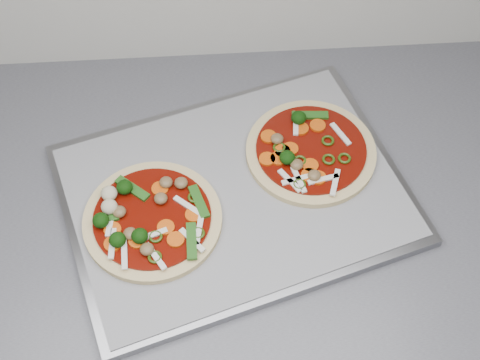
{
  "coord_description": "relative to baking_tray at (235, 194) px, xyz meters",
  "views": [
    {
      "loc": [
        -0.36,
        0.74,
        1.75
      ],
      "look_at": [
        -0.33,
        1.31,
        0.93
      ],
      "focal_mm": 50.0,
      "sensor_mm": 36.0,
      "label": 1
    }
  ],
  "objects": [
    {
      "name": "countertop",
      "position": [
        0.34,
        0.01,
        -0.03
      ],
      "size": [
        3.6,
        0.6,
        0.04
      ],
      "primitive_type": "cube",
      "color": "slate",
      "rests_on": "base_cabinet"
    },
    {
      "name": "parchment",
      "position": [
        0.0,
        0.0,
        0.01
      ],
      "size": [
        0.56,
        0.47,
        0.0
      ],
      "primitive_type": "cube",
      "rotation": [
        0.0,
        0.0,
        0.3
      ],
      "color": "gray",
      "rests_on": "baking_tray"
    },
    {
      "name": "pizza_left",
      "position": [
        -0.13,
        -0.05,
        0.02
      ],
      "size": [
        0.22,
        0.22,
        0.03
      ],
      "rotation": [
        0.0,
        0.0,
        -0.08
      ],
      "color": "#D1C081",
      "rests_on": "parchment"
    },
    {
      "name": "base_cabinet",
      "position": [
        0.34,
        0.01,
        -0.48
      ],
      "size": [
        3.6,
        0.6,
        0.86
      ],
      "primitive_type": "cube",
      "color": "#B9B9B7",
      "rests_on": "ground"
    },
    {
      "name": "baking_tray",
      "position": [
        0.0,
        0.0,
        0.0
      ],
      "size": [
        0.58,
        0.5,
        0.02
      ],
      "primitive_type": "cube",
      "rotation": [
        0.0,
        0.0,
        0.29
      ],
      "color": "gray",
      "rests_on": "countertop"
    },
    {
      "name": "pizza_right",
      "position": [
        0.12,
        0.06,
        0.02
      ],
      "size": [
        0.28,
        0.28,
        0.03
      ],
      "rotation": [
        0.0,
        0.0,
        0.7
      ],
      "color": "#D1C081",
      "rests_on": "parchment"
    }
  ]
}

